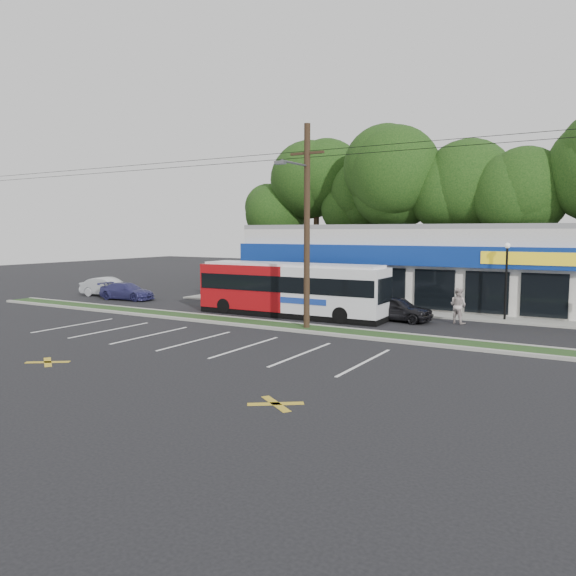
% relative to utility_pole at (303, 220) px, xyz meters
% --- Properties ---
extents(ground, '(120.00, 120.00, 0.00)m').
position_rel_utility_pole_xyz_m(ground, '(-2.83, -0.93, -5.41)').
color(ground, black).
rests_on(ground, ground).
extents(grass_strip, '(40.00, 1.60, 0.12)m').
position_rel_utility_pole_xyz_m(grass_strip, '(-2.83, 0.07, -5.35)').
color(grass_strip, '#213E19').
rests_on(grass_strip, ground).
extents(curb_south, '(40.00, 0.25, 0.14)m').
position_rel_utility_pole_xyz_m(curb_south, '(-2.83, -0.78, -5.34)').
color(curb_south, '#9E9E93').
rests_on(curb_south, ground).
extents(curb_north, '(40.00, 0.25, 0.14)m').
position_rel_utility_pole_xyz_m(curb_north, '(-2.83, 0.92, -5.34)').
color(curb_north, '#9E9E93').
rests_on(curb_north, ground).
extents(sidewalk, '(32.00, 2.20, 0.10)m').
position_rel_utility_pole_xyz_m(sidewalk, '(2.17, 8.07, -5.36)').
color(sidewalk, '#9E9E93').
rests_on(sidewalk, ground).
extents(strip_mall, '(25.00, 12.55, 5.30)m').
position_rel_utility_pole_xyz_m(strip_mall, '(2.67, 14.99, -2.76)').
color(strip_mall, beige).
rests_on(strip_mall, ground).
extents(utility_pole, '(50.00, 2.77, 10.00)m').
position_rel_utility_pole_xyz_m(utility_pole, '(0.00, 0.00, 0.00)').
color(utility_pole, black).
rests_on(utility_pole, ground).
extents(lamp_post, '(0.30, 0.30, 4.25)m').
position_rel_utility_pole_xyz_m(lamp_post, '(8.17, 7.87, -2.74)').
color(lamp_post, black).
rests_on(lamp_post, ground).
extents(tree_line, '(46.76, 6.76, 11.83)m').
position_rel_utility_pole_xyz_m(tree_line, '(1.17, 25.07, 3.00)').
color(tree_line, black).
rests_on(tree_line, ground).
extents(metrobus, '(11.35, 2.58, 3.04)m').
position_rel_utility_pole_xyz_m(metrobus, '(-2.76, 3.57, -3.80)').
color(metrobus, '#A50C11').
rests_on(metrobus, ground).
extents(car_dark, '(4.12, 2.06, 1.35)m').
position_rel_utility_pole_xyz_m(car_dark, '(3.03, 5.04, -4.74)').
color(car_dark, black).
rests_on(car_dark, ground).
extents(car_silver, '(4.45, 2.21, 1.40)m').
position_rel_utility_pole_xyz_m(car_silver, '(-19.60, 5.19, -4.71)').
color(car_silver, '#B7BABF').
rests_on(car_silver, ground).
extents(car_blue, '(4.32, 2.09, 1.21)m').
position_rel_utility_pole_xyz_m(car_blue, '(-16.74, 4.33, -4.81)').
color(car_blue, navy).
rests_on(car_blue, ground).
extents(pedestrian_a, '(0.81, 0.77, 1.86)m').
position_rel_utility_pole_xyz_m(pedestrian_a, '(1.48, 7.25, -4.48)').
color(pedestrian_a, white).
rests_on(pedestrian_a, ground).
extents(pedestrian_b, '(1.13, 1.01, 1.91)m').
position_rel_utility_pole_xyz_m(pedestrian_b, '(6.17, 5.76, -4.46)').
color(pedestrian_b, '#BCADA9').
rests_on(pedestrian_b, ground).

